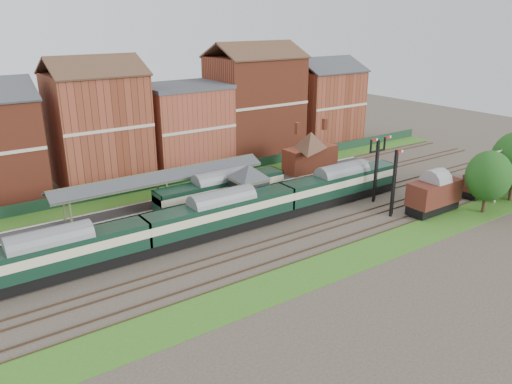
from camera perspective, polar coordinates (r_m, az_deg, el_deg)
ground at (r=58.42m, az=3.44°, el=-2.77°), size 160.00×160.00×0.00m
grass_back at (r=70.84m, az=-4.59°, el=1.29°), size 90.00×4.50×0.06m
grass_front at (r=50.42m, az=11.96°, el=-6.94°), size 90.00×5.00×0.06m
fence at (r=72.28m, az=-5.41°, el=2.23°), size 90.00×0.12×1.50m
platform at (r=63.22m, az=-5.62°, el=-0.58°), size 55.00×3.40×1.00m
signal_box at (r=58.08m, az=-0.81°, el=0.49°), size 5.40×5.40×6.00m
brick_hut at (r=63.32m, az=5.20°, el=0.14°), size 3.20×2.64×2.94m
station_building at (r=71.59m, az=6.24°, el=4.71°), size 8.10×8.10×5.90m
canopy at (r=59.39m, az=-10.78°, el=1.99°), size 26.00×3.89×4.08m
semaphore_bracket at (r=63.10m, az=13.58°, el=2.87°), size 3.60×0.25×8.18m
semaphore_siding at (r=59.00m, az=15.46°, el=1.06°), size 1.23×0.25×8.00m
yard_lamp at (r=67.90m, az=26.01°, el=2.00°), size 2.60×0.22×7.00m
town_backdrop at (r=76.65m, az=-8.30°, el=7.94°), size 69.00×10.00×16.00m
dmu_train at (r=52.98m, az=-3.86°, el=-2.45°), size 52.13×2.74×4.00m
platform_railcar at (r=60.07m, az=-3.95°, el=0.18°), size 16.85×2.66×3.88m
goods_van_a at (r=62.24m, az=19.67°, el=-0.21°), size 6.80×2.95×4.13m
goods_van_b at (r=70.42m, az=24.39°, el=0.99°), size 5.29×2.29×3.21m
goods_van_c at (r=75.53m, az=26.83°, el=1.93°), size 5.80×2.51×3.52m
tree_far at (r=63.79m, az=25.05°, el=1.66°), size 5.18×5.18×7.55m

